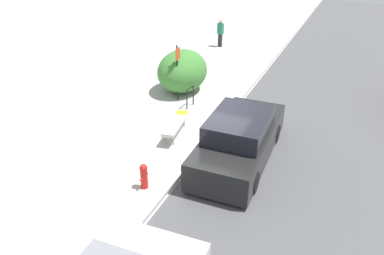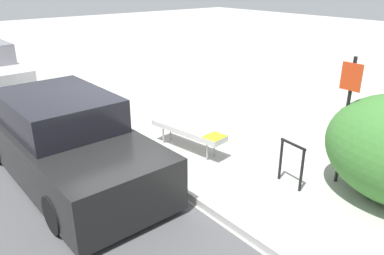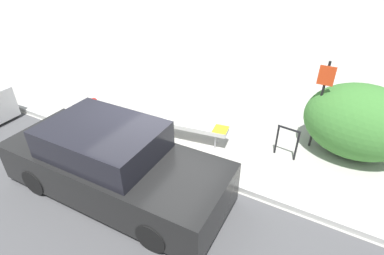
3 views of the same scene
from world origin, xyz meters
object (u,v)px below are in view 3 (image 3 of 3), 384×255
object	(u,v)px
bench	(194,126)
fire_hydrant	(95,109)
parked_car_near	(113,164)
bike_rack	(287,139)
sign_post	(321,98)

from	to	relation	value
bench	fire_hydrant	size ratio (longest dim) A/B	2.45
parked_car_near	bench	bearing A→B (deg)	76.15
bike_rack	fire_hydrant	size ratio (longest dim) A/B	1.08
bike_rack	sign_post	size ratio (longest dim) A/B	0.36
bench	bike_rack	distance (m)	2.36
bench	parked_car_near	distance (m)	2.51
bench	sign_post	bearing A→B (deg)	15.86
bench	sign_post	distance (m)	3.18
fire_hydrant	parked_car_near	bearing A→B (deg)	-38.11
bike_rack	sign_post	world-z (taller)	sign_post
bike_rack	sign_post	distance (m)	1.26
bike_rack	parked_car_near	xyz separation A→B (m)	(-2.85, -2.94, 0.19)
fire_hydrant	parked_car_near	world-z (taller)	parked_car_near
bench	bike_rack	xyz separation A→B (m)	(2.30, 0.50, 0.05)
fire_hydrant	parked_car_near	xyz separation A→B (m)	(2.46, -1.93, 0.29)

